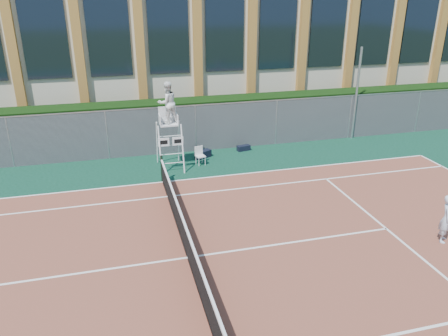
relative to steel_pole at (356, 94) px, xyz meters
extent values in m
plane|color=#233814|center=(-10.17, -8.70, -2.30)|extent=(120.00, 120.00, 0.00)
cube|color=#0B3120|center=(-10.17, -7.70, -2.29)|extent=(36.00, 20.00, 0.01)
cube|color=brown|center=(-10.17, -8.70, -2.28)|extent=(23.77, 10.97, 0.02)
cylinder|color=black|center=(-10.17, -3.10, -1.75)|extent=(0.10, 0.10, 1.10)
cube|color=black|center=(-10.17, -8.70, -1.84)|extent=(0.03, 11.00, 0.86)
cube|color=white|center=(-10.17, -8.70, -1.38)|extent=(0.06, 11.20, 0.07)
cube|color=black|center=(-10.17, 1.30, -1.20)|extent=(40.00, 1.40, 2.20)
cube|color=beige|center=(-10.17, 9.30, 1.70)|extent=(44.00, 10.00, 8.00)
cylinder|color=#9EA0A5|center=(0.00, 0.00, 0.00)|extent=(0.12, 0.12, 4.59)
cylinder|color=white|center=(-10.11, -2.22, -1.32)|extent=(0.06, 0.56, 2.04)
cylinder|color=white|center=(-9.17, -2.22, -1.32)|extent=(0.06, 0.56, 2.04)
cylinder|color=white|center=(-10.11, -1.18, -1.32)|extent=(0.06, 0.56, 2.04)
cylinder|color=white|center=(-9.17, -1.18, -1.32)|extent=(0.06, 0.56, 2.04)
cube|color=white|center=(-9.64, -1.70, -0.35)|extent=(0.73, 0.63, 0.06)
cube|color=white|center=(-9.64, -1.41, 0.01)|extent=(0.73, 0.05, 0.63)
cube|color=white|center=(-9.93, -2.12, -0.98)|extent=(0.46, 0.03, 0.36)
cube|color=white|center=(-9.35, -2.12, -0.98)|extent=(0.46, 0.03, 0.36)
imported|color=white|center=(-9.64, -1.65, 0.54)|extent=(1.00, 0.89, 1.72)
cube|color=silver|center=(-8.33, -1.70, -1.90)|extent=(0.45, 0.45, 0.04)
cube|color=silver|center=(-8.37, -1.53, -1.68)|extent=(0.37, 0.13, 0.40)
cylinder|color=silver|center=(-8.44, -1.88, -2.10)|extent=(0.03, 0.03, 0.37)
cylinder|color=silver|center=(-8.14, -1.81, -2.10)|extent=(0.03, 0.03, 0.37)
cylinder|color=silver|center=(-8.51, -1.59, -2.10)|extent=(0.03, 0.03, 0.37)
cylinder|color=silver|center=(-8.22, -1.51, -2.10)|extent=(0.03, 0.03, 0.37)
cube|color=black|center=(-8.04, -0.88, -2.12)|extent=(0.82, 0.65, 0.33)
cube|color=black|center=(-5.97, -0.41, -2.16)|extent=(0.66, 0.38, 0.25)
imported|color=silver|center=(-2.55, -9.75, -1.52)|extent=(0.63, 0.65, 1.50)
camera|label=1|loc=(-11.85, -19.12, 4.72)|focal=35.00mm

